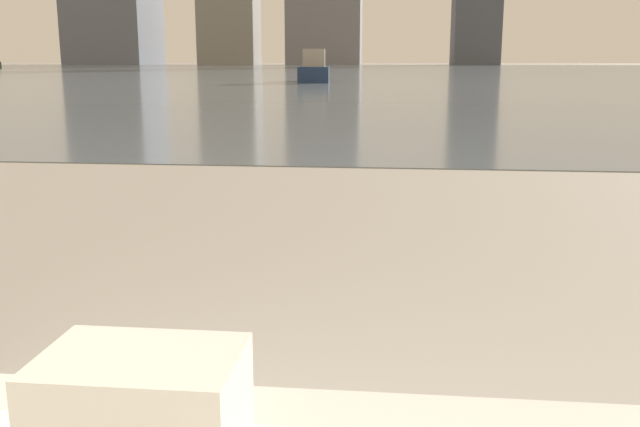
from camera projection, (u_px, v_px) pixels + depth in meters
The scene contains 3 objects.
towel_stack at pixel (143, 408), 0.98m from camera, with size 0.27×0.19×0.16m.
harbor_water at pixel (396, 71), 60.47m from camera, with size 180.00×110.00×0.01m.
harbor_boat_0 at pixel (314, 70), 32.35m from camera, with size 1.68×4.00×1.46m.
Camera 1 is at (0.23, -0.00, 1.07)m, focal length 40.00 mm.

